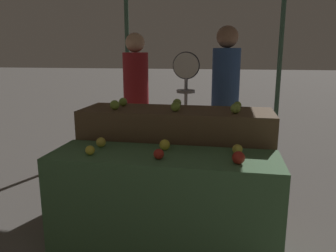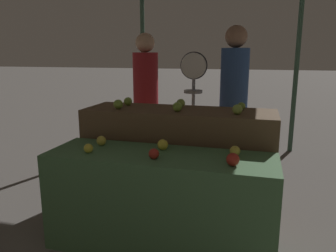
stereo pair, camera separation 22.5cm
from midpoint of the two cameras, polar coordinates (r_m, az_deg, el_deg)
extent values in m
plane|color=#66605B|center=(2.76, -3.27, -20.21)|extent=(60.00, 60.00, 0.00)
cylinder|color=#33513D|center=(5.58, -8.17, 9.26)|extent=(0.07, 0.07, 2.37)
cylinder|color=#33513D|center=(5.32, 17.60, 8.66)|extent=(0.07, 0.07, 2.37)
cube|color=#4C7A4C|center=(2.57, -3.38, -13.08)|extent=(1.71, 0.55, 0.76)
cube|color=brown|center=(3.07, -0.72, -6.33)|extent=(1.71, 0.55, 1.00)
sphere|color=gold|center=(2.51, -15.95, -4.10)|extent=(0.07, 0.07, 0.07)
sphere|color=#AD281E|center=(2.32, -4.42, -4.92)|extent=(0.08, 0.08, 0.08)
sphere|color=#AD281E|center=(2.24, 9.38, -5.50)|extent=(0.09, 0.09, 0.09)
sphere|color=gold|center=(2.69, -13.96, -2.78)|extent=(0.08, 0.08, 0.08)
sphere|color=gold|center=(2.53, -3.11, -3.31)|extent=(0.08, 0.08, 0.08)
sphere|color=gold|center=(2.46, 9.45, -4.06)|extent=(0.08, 0.08, 0.08)
sphere|color=#84AD3D|center=(2.99, -11.41, 3.60)|extent=(0.09, 0.09, 0.09)
sphere|color=#84AD3D|center=(2.84, -0.95, 3.36)|extent=(0.08, 0.08, 0.08)
sphere|color=#8EB247|center=(2.78, 9.41, 3.01)|extent=(0.08, 0.08, 0.08)
sphere|color=#84AD3D|center=(3.18, -9.86, 4.14)|extent=(0.08, 0.08, 0.08)
sphere|color=#8EB247|center=(3.06, -0.52, 4.00)|extent=(0.08, 0.08, 0.08)
sphere|color=#7AA338|center=(2.99, 9.91, 3.55)|extent=(0.07, 0.07, 0.07)
cylinder|color=#99999E|center=(3.66, 1.29, -0.05)|extent=(0.04, 0.04, 1.39)
cylinder|color=black|center=(3.57, 1.33, 10.48)|extent=(0.29, 0.01, 0.29)
cylinder|color=silver|center=(3.55, 1.29, 10.47)|extent=(0.27, 0.02, 0.27)
cylinder|color=#99999E|center=(3.56, 1.27, 7.17)|extent=(0.01, 0.01, 0.14)
cylinder|color=#99999E|center=(3.57, 1.27, 6.05)|extent=(0.20, 0.20, 0.03)
cube|color=#2D2D38|center=(3.80, 7.91, -4.09)|extent=(0.23, 0.14, 0.83)
cylinder|color=#2D4C84|center=(3.65, 8.28, 7.63)|extent=(0.31, 0.31, 0.72)
sphere|color=#936B51|center=(3.65, 8.52, 15.12)|extent=(0.23, 0.23, 0.23)
cube|color=#2D2D38|center=(4.13, -6.96, -2.88)|extent=(0.26, 0.22, 0.80)
cylinder|color=maroon|center=(4.00, -7.24, 7.57)|extent=(0.40, 0.40, 0.70)
sphere|color=tan|center=(3.98, -7.43, 14.22)|extent=(0.23, 0.23, 0.23)
camera|label=1|loc=(0.11, -92.40, -0.53)|focal=35.00mm
camera|label=2|loc=(0.11, 87.60, 0.53)|focal=35.00mm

